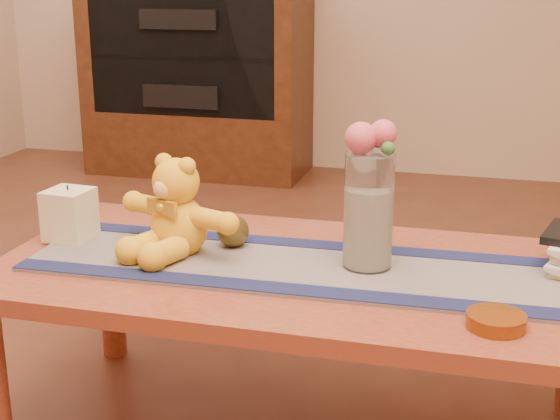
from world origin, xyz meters
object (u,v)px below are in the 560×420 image
(book_bottom, at_px, (555,262))
(amber_dish, at_px, (496,321))
(glass_vase, at_px, (369,211))
(tv_remote, at_px, (557,232))
(pillar_candle, at_px, (70,214))
(bronze_ball, at_px, (233,231))
(teddy_bear, at_px, (178,207))

(book_bottom, relative_size, amber_dish, 1.97)
(glass_vase, height_order, amber_dish, glass_vase)
(glass_vase, height_order, tv_remote, glass_vase)
(pillar_candle, xyz_separation_m, bronze_ball, (0.41, 0.05, -0.02))
(glass_vase, height_order, bronze_ball, glass_vase)
(pillar_candle, distance_m, bronze_ball, 0.41)
(tv_remote, xyz_separation_m, amber_dish, (-0.12, -0.36, -0.07))
(bronze_ball, relative_size, book_bottom, 0.35)
(pillar_candle, xyz_separation_m, book_bottom, (1.15, 0.14, -0.06))
(teddy_bear, height_order, bronze_ball, teddy_bear)
(glass_vase, xyz_separation_m, amber_dish, (0.28, -0.24, -0.12))
(teddy_bear, distance_m, amber_dish, 0.77)
(pillar_candle, distance_m, book_bottom, 1.16)
(book_bottom, relative_size, tv_remote, 1.39)
(bronze_ball, relative_size, amber_dish, 0.69)
(pillar_candle, xyz_separation_m, amber_dish, (1.03, -0.24, -0.06))
(pillar_candle, height_order, book_bottom, pillar_candle)
(amber_dish, bearing_deg, book_bottom, 71.27)
(teddy_bear, xyz_separation_m, amber_dish, (0.73, -0.22, -0.10))
(tv_remote, bearing_deg, book_bottom, 90.00)
(glass_vase, relative_size, book_bottom, 1.17)
(bronze_ball, distance_m, tv_remote, 0.75)
(book_bottom, bearing_deg, pillar_candle, -162.23)
(teddy_bear, height_order, pillar_candle, teddy_bear)
(amber_dish, bearing_deg, bronze_ball, 155.12)
(amber_dish, bearing_deg, glass_vase, 140.02)
(book_bottom, bearing_deg, teddy_bear, -159.06)
(bronze_ball, bearing_deg, glass_vase, -8.19)
(bronze_ball, height_order, tv_remote, tv_remote)
(glass_vase, height_order, book_bottom, glass_vase)
(tv_remote, height_order, amber_dish, tv_remote)
(glass_vase, relative_size, bronze_ball, 3.32)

